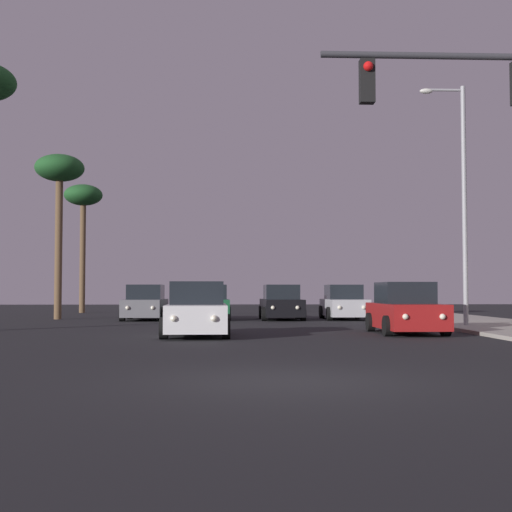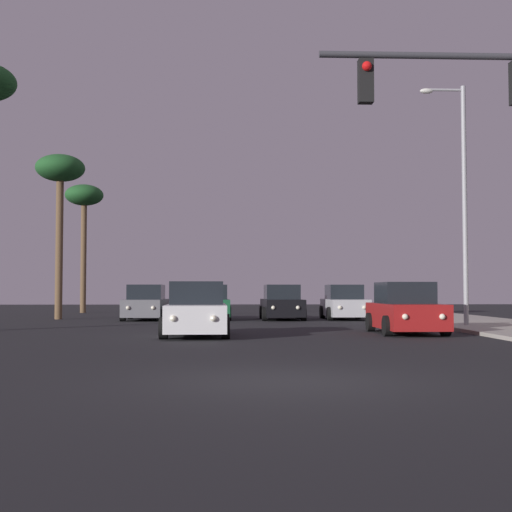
% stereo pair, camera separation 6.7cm
% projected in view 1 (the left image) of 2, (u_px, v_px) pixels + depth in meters
% --- Properties ---
extents(ground_plane, '(120.00, 120.00, 0.00)m').
position_uv_depth(ground_plane, '(285.00, 381.00, 11.08)').
color(ground_plane, black).
extents(car_black, '(2.04, 4.33, 1.68)m').
position_uv_depth(car_black, '(281.00, 304.00, 34.24)').
color(car_black, black).
rests_on(car_black, ground).
extents(car_grey, '(2.04, 4.32, 1.68)m').
position_uv_depth(car_grey, '(145.00, 304.00, 33.93)').
color(car_grey, slate).
rests_on(car_grey, ground).
extents(car_red, '(2.04, 4.31, 1.68)m').
position_uv_depth(car_red, '(406.00, 310.00, 23.27)').
color(car_red, maroon).
rests_on(car_red, ground).
extents(car_silver, '(2.04, 4.31, 1.68)m').
position_uv_depth(car_silver, '(344.00, 304.00, 34.52)').
color(car_silver, '#B7B7BC').
rests_on(car_silver, ground).
extents(car_white, '(2.04, 4.33, 1.68)m').
position_uv_depth(car_white, '(197.00, 311.00, 21.94)').
color(car_white, silver).
rests_on(car_white, ground).
extents(car_green, '(2.04, 4.34, 1.68)m').
position_uv_depth(car_green, '(209.00, 304.00, 34.31)').
color(car_green, '#195933').
rests_on(car_green, ground).
extents(street_lamp, '(1.74, 0.24, 9.00)m').
position_uv_depth(street_lamp, '(461.00, 192.00, 26.71)').
color(street_lamp, '#99999E').
rests_on(street_lamp, sidewalk_right).
extents(palm_tree_mid, '(2.40, 2.40, 8.09)m').
position_uv_depth(palm_tree_mid, '(60.00, 176.00, 34.98)').
color(palm_tree_mid, brown).
rests_on(palm_tree_mid, ground).
extents(palm_tree_far, '(2.40, 2.40, 8.09)m').
position_uv_depth(palm_tree_far, '(83.00, 202.00, 44.92)').
color(palm_tree_far, brown).
rests_on(palm_tree_far, ground).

